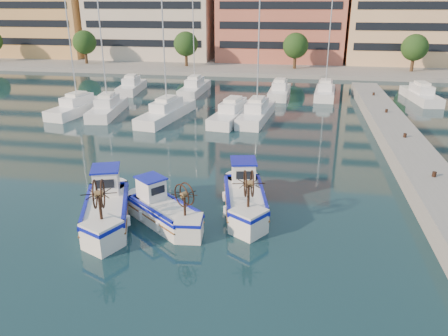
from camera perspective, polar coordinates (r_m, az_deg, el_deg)
ground at (r=22.53m, az=-4.21°, el=-7.50°), size 300.00×300.00×0.00m
quay at (r=30.10m, az=24.61°, el=-0.69°), size 3.00×60.00×1.20m
waterfront at (r=84.36m, az=13.57°, el=20.61°), size 180.00×40.00×25.60m
yacht_marina at (r=48.26m, az=-0.34°, el=8.71°), size 39.26×22.36×11.50m
fishing_boat_a at (r=23.21m, az=-15.13°, el=-4.85°), size 3.68×5.40×3.26m
fishing_boat_b at (r=22.65m, az=-7.96°, el=-5.31°), size 4.46×4.10×2.79m
fishing_boat_c at (r=23.64m, az=2.72°, el=-3.67°), size 3.02×5.26×3.19m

